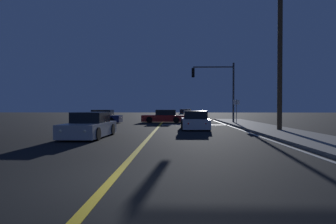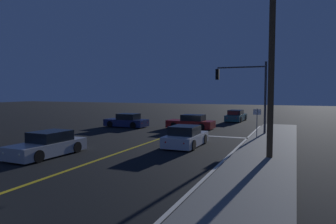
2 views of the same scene
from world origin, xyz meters
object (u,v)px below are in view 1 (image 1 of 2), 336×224
object	(u,v)px
car_distant_tail_teal	(186,115)
utility_pole_right	(280,47)
car_following_oncoming_navy	(101,117)
car_side_waiting_red	(164,117)
car_mid_block_silver	(90,126)
car_lead_oncoming_white	(195,121)
street_sign_corner	(236,108)
traffic_signal_near_right	(218,83)

from	to	relation	value
car_distant_tail_teal	utility_pole_right	xyz separation A→B (m)	(5.39, -20.35, 4.92)
car_distant_tail_teal	car_following_oncoming_navy	size ratio (longest dim) A/B	1.06
car_side_waiting_red	car_mid_block_silver	bearing A→B (deg)	168.91
car_lead_oncoming_white	car_mid_block_silver	xyz separation A→B (m)	(-6.01, -5.77, 0.00)
street_sign_corner	car_distant_tail_teal	bearing A→B (deg)	106.15
car_side_waiting_red	car_distant_tail_teal	size ratio (longest dim) A/B	1.00
car_lead_oncoming_white	car_following_oncoming_navy	bearing A→B (deg)	138.55
car_lead_oncoming_white	car_distant_tail_teal	world-z (taller)	same
utility_pole_right	street_sign_corner	world-z (taller)	utility_pole_right
street_sign_corner	car_mid_block_silver	bearing A→B (deg)	-134.28
utility_pole_right	car_side_waiting_red	bearing A→B (deg)	125.47
car_side_waiting_red	car_distant_tail_teal	distance (m)	9.52
traffic_signal_near_right	car_distant_tail_teal	bearing A→B (deg)	-75.58
car_side_waiting_red	car_following_oncoming_navy	bearing A→B (deg)	102.24
car_lead_oncoming_white	car_following_oncoming_navy	distance (m)	11.94
utility_pole_right	street_sign_corner	xyz separation A→B (m)	(-1.40, 6.58, -3.95)
car_following_oncoming_navy	utility_pole_right	size ratio (longest dim) A/B	0.40
street_sign_corner	car_lead_oncoming_white	bearing A→B (deg)	-131.65
utility_pole_right	car_lead_oncoming_white	bearing A→B (deg)	158.07
car_lead_oncoming_white	traffic_signal_near_right	bearing A→B (deg)	68.74
traffic_signal_near_right	utility_pole_right	distance (m)	9.85
car_lead_oncoming_white	street_sign_corner	size ratio (longest dim) A/B	1.83
car_following_oncoming_navy	street_sign_corner	world-z (taller)	street_sign_corner
car_mid_block_silver	street_sign_corner	distance (m)	14.28
utility_pole_right	traffic_signal_near_right	bearing A→B (deg)	105.30
car_distant_tail_teal	car_mid_block_silver	xyz separation A→B (m)	(-5.96, -23.97, 0.00)
car_mid_block_silver	car_following_oncoming_navy	distance (m)	13.96
traffic_signal_near_right	car_side_waiting_red	bearing A→B (deg)	-18.49
car_distant_tail_teal	street_sign_corner	size ratio (longest dim) A/B	1.98
car_distant_tail_teal	street_sign_corner	distance (m)	14.36
car_lead_oncoming_white	car_distant_tail_teal	xyz separation A→B (m)	(-0.04, 18.20, -0.00)
car_lead_oncoming_white	car_side_waiting_red	bearing A→B (deg)	105.96
car_mid_block_silver	car_distant_tail_teal	bearing A→B (deg)	-101.87
car_following_oncoming_navy	street_sign_corner	size ratio (longest dim) A/B	1.87
car_side_waiting_red	car_mid_block_silver	world-z (taller)	same
car_distant_tail_teal	utility_pole_right	world-z (taller)	utility_pole_right
car_following_oncoming_navy	utility_pole_right	bearing A→B (deg)	-123.70
car_side_waiting_red	car_mid_block_silver	distance (m)	15.19
car_lead_oncoming_white	traffic_signal_near_right	size ratio (longest dim) A/B	0.71
car_lead_oncoming_white	utility_pole_right	xyz separation A→B (m)	(5.34, -2.15, 4.92)
street_sign_corner	car_following_oncoming_navy	bearing A→B (deg)	165.14
car_mid_block_silver	car_following_oncoming_navy	size ratio (longest dim) A/B	1.06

